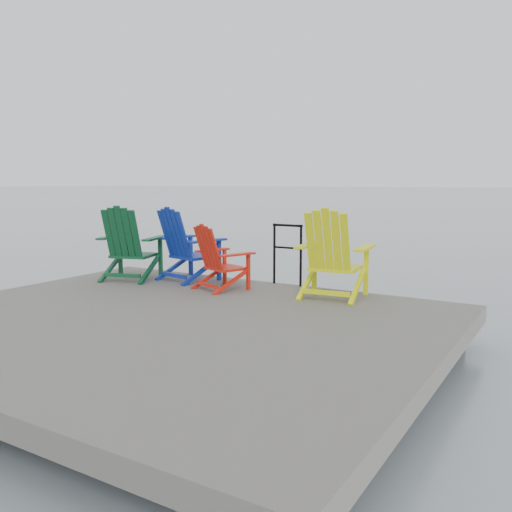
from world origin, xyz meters
The scene contains 7 objects.
ground centered at (0.00, 0.00, 0.00)m, with size 400.00×400.00×0.00m, color gray.
dock centered at (0.00, 0.00, 0.35)m, with size 6.00×5.00×1.40m.
handrail centered at (0.25, 2.45, 1.04)m, with size 0.48×0.04×0.90m.
chair_green centered at (-2.03, 1.54, 1.07)m, with size 1.06×1.00×1.12m.
chair_blue centered at (-1.25, 1.96, 1.06)m, with size 1.01×0.96×1.11m.
chair_red centered at (-0.40, 1.63, 0.96)m, with size 0.87×0.83×0.91m.
chair_yellow centered at (1.18, 1.95, 1.08)m, with size 1.00×0.93×1.15m.
Camera 1 is at (3.94, -4.53, 2.01)m, focal length 38.00 mm.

